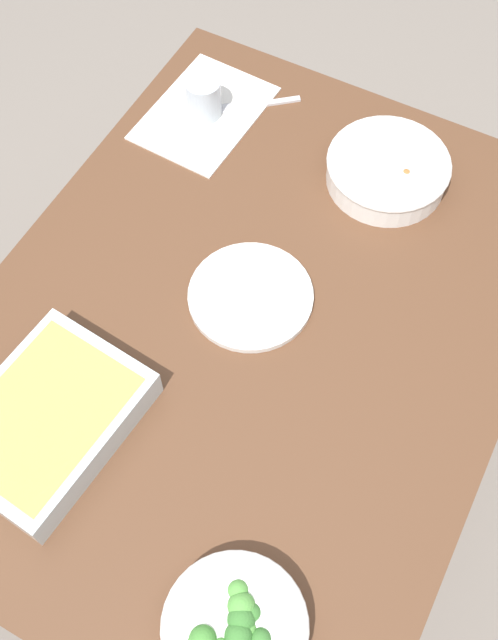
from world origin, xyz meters
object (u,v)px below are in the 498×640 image
(stew_bowl, at_px, (387,169))
(spoon_spare, at_px, (246,106))
(broccoli_bowl, at_px, (235,628))
(baking_dish, at_px, (47,419))
(side_plate, at_px, (251,296))
(drink_cup, at_px, (204,100))
(spoon_by_broccoli, at_px, (206,620))
(fork_on_table, at_px, (263,308))
(spoon_by_stew, at_px, (364,183))

(stew_bowl, height_order, spoon_spare, stew_bowl)
(broccoli_bowl, xyz_separation_m, baking_dish, (-0.13, -0.40, 0.00))
(broccoli_bowl, xyz_separation_m, side_plate, (-0.49, -0.24, -0.03))
(drink_cup, xyz_separation_m, spoon_by_broccoli, (0.84, 0.48, -0.03))
(fork_on_table, bearing_deg, broccoli_bowl, 23.27)
(drink_cup, distance_m, spoon_spare, 0.09)
(spoon_spare, bearing_deg, spoon_by_broccoli, 24.84)
(baking_dish, bearing_deg, drink_cup, -170.23)
(spoon_by_stew, xyz_separation_m, spoon_by_broccoli, (0.83, 0.12, 0.00))
(spoon_by_broccoli, distance_m, fork_on_table, 0.52)
(side_plate, bearing_deg, spoon_spare, -150.92)
(spoon_by_stew, xyz_separation_m, fork_on_table, (0.34, -0.04, -0.00))
(side_plate, relative_size, spoon_spare, 1.49)
(stew_bowl, xyz_separation_m, drink_cup, (0.01, -0.39, 0.01))
(spoon_by_stew, bearing_deg, side_plate, -12.48)
(side_plate, bearing_deg, stew_bowl, 163.55)
(broccoli_bowl, relative_size, drink_cup, 2.38)
(stew_bowl, relative_size, drink_cup, 2.76)
(spoon_by_stew, bearing_deg, spoon_spare, -103.76)
(baking_dish, height_order, fork_on_table, baking_dish)
(baking_dish, bearing_deg, fork_on_table, 150.84)
(broccoli_bowl, height_order, spoon_by_broccoli, broccoli_bowl)
(stew_bowl, height_order, side_plate, stew_bowl)
(baking_dish, height_order, spoon_by_broccoli, baking_dish)
(fork_on_table, bearing_deg, drink_cup, -137.99)
(spoon_by_broccoli, bearing_deg, drink_cup, -150.21)
(spoon_spare, bearing_deg, spoon_by_stew, 76.24)
(broccoli_bowl, height_order, drink_cup, drink_cup)
(drink_cup, relative_size, spoon_by_broccoli, 0.48)
(baking_dish, xyz_separation_m, drink_cup, (-0.71, -0.12, 0.00))
(stew_bowl, height_order, baking_dish, baking_dish)
(baking_dish, relative_size, spoon_spare, 2.17)
(stew_bowl, relative_size, spoon_spare, 1.59)
(spoon_spare, bearing_deg, fork_on_table, 31.62)
(fork_on_table, bearing_deg, spoon_by_broccoli, 18.54)
(spoon_by_stew, bearing_deg, broccoli_bowl, 11.40)
(broccoli_bowl, height_order, side_plate, broccoli_bowl)
(stew_bowl, distance_m, drink_cup, 0.39)
(baking_dish, bearing_deg, spoon_by_stew, 160.87)
(stew_bowl, distance_m, fork_on_table, 0.37)
(side_plate, xyz_separation_m, spoon_spare, (-0.40, -0.22, -0.00))
(drink_cup, bearing_deg, side_plate, 40.04)
(spoon_by_broccoli, bearing_deg, fork_on_table, -161.46)
(drink_cup, height_order, side_plate, drink_cup)
(broccoli_bowl, relative_size, spoon_spare, 1.37)
(spoon_by_stew, relative_size, spoon_by_broccoli, 0.82)
(spoon_by_broccoli, xyz_separation_m, fork_on_table, (-0.49, -0.16, -0.00))
(spoon_by_stew, height_order, spoon_spare, same)
(drink_cup, xyz_separation_m, spoon_by_stew, (0.02, 0.36, -0.03))
(spoon_spare, bearing_deg, drink_cup, -50.56)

